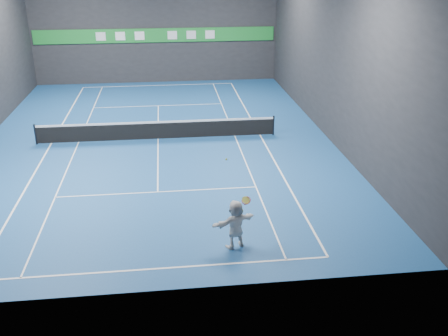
{
  "coord_description": "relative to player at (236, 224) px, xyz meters",
  "views": [
    {
      "loc": [
        0.53,
        -25.07,
        9.02
      ],
      "look_at": [
        2.6,
        -7.7,
        1.5
      ],
      "focal_mm": 40.0,
      "sensor_mm": 36.0,
      "label": 1
    }
  ],
  "objects": [
    {
      "name": "ground",
      "position": [
        -2.6,
        10.9,
        -0.85
      ],
      "size": [
        26.0,
        26.0,
        0.0
      ],
      "primitive_type": "plane",
      "color": "navy",
      "rests_on": "ground"
    },
    {
      "name": "wall_back",
      "position": [
        -2.6,
        23.9,
        3.65
      ],
      "size": [
        18.0,
        0.1,
        9.0
      ],
      "primitive_type": "cube",
      "color": "#252528",
      "rests_on": "ground"
    },
    {
      "name": "wall_front",
      "position": [
        -2.6,
        -2.1,
        3.65
      ],
      "size": [
        18.0,
        0.1,
        9.0
      ],
      "primitive_type": "cube",
      "color": "#252528",
      "rests_on": "ground"
    },
    {
      "name": "wall_right",
      "position": [
        6.4,
        10.9,
        3.65
      ],
      "size": [
        0.1,
        26.0,
        9.0
      ],
      "primitive_type": "cube",
      "color": "#252528",
      "rests_on": "ground"
    },
    {
      "name": "baseline_near",
      "position": [
        -2.6,
        -0.99,
        -0.85
      ],
      "size": [
        10.98,
        0.08,
        0.01
      ],
      "primitive_type": "cube",
      "color": "white",
      "rests_on": "ground"
    },
    {
      "name": "baseline_far",
      "position": [
        -2.6,
        22.79,
        -0.85
      ],
      "size": [
        10.98,
        0.08,
        0.01
      ],
      "primitive_type": "cube",
      "color": "white",
      "rests_on": "ground"
    },
    {
      "name": "sideline_doubles_left",
      "position": [
        -8.09,
        10.9,
        -0.85
      ],
      "size": [
        0.08,
        23.78,
        0.01
      ],
      "primitive_type": "cube",
      "color": "white",
      "rests_on": "ground"
    },
    {
      "name": "sideline_doubles_right",
      "position": [
        2.89,
        10.9,
        -0.85
      ],
      "size": [
        0.08,
        23.78,
        0.01
      ],
      "primitive_type": "cube",
      "color": "white",
      "rests_on": "ground"
    },
    {
      "name": "sideline_singles_left",
      "position": [
        -6.71,
        10.9,
        -0.85
      ],
      "size": [
        0.06,
        23.78,
        0.01
      ],
      "primitive_type": "cube",
      "color": "white",
      "rests_on": "ground"
    },
    {
      "name": "sideline_singles_right",
      "position": [
        1.51,
        10.9,
        -0.85
      ],
      "size": [
        0.06,
        23.78,
        0.01
      ],
      "primitive_type": "cube",
      "color": "white",
      "rests_on": "ground"
    },
    {
      "name": "service_line_near",
      "position": [
        -2.6,
        4.5,
        -0.85
      ],
      "size": [
        8.23,
        0.06,
        0.01
      ],
      "primitive_type": "cube",
      "color": "white",
      "rests_on": "ground"
    },
    {
      "name": "service_line_far",
      "position": [
        -2.6,
        17.3,
        -0.85
      ],
      "size": [
        8.23,
        0.06,
        0.01
      ],
      "primitive_type": "cube",
      "color": "white",
      "rests_on": "ground"
    },
    {
      "name": "center_service_line",
      "position": [
        -2.6,
        10.9,
        -0.85
      ],
      "size": [
        0.06,
        12.8,
        0.01
      ],
      "primitive_type": "cube",
      "color": "white",
      "rests_on": "ground"
    },
    {
      "name": "player",
      "position": [
        0.0,
        0.0,
        0.0
      ],
      "size": [
        1.65,
        1.09,
        1.7
      ],
      "primitive_type": "imported",
      "rotation": [
        0.0,
        0.0,
        3.55
      ],
      "color": "silver",
      "rests_on": "ground"
    },
    {
      "name": "tennis_ball",
      "position": [
        -0.3,
        0.1,
        2.28
      ],
      "size": [
        0.07,
        0.07,
        0.07
      ],
      "primitive_type": "sphere",
      "color": "yellow",
      "rests_on": "player"
    },
    {
      "name": "tennis_net",
      "position": [
        -2.6,
        10.9,
        -0.31
      ],
      "size": [
        12.5,
        0.1,
        1.07
      ],
      "color": "black",
      "rests_on": "ground"
    },
    {
      "name": "sponsor_banner",
      "position": [
        -2.6,
        23.83,
        2.65
      ],
      "size": [
        17.64,
        0.11,
        1.0
      ],
      "color": "#1D8830",
      "rests_on": "wall_back"
    },
    {
      "name": "tennis_racket",
      "position": [
        0.33,
        0.05,
        0.79
      ],
      "size": [
        0.42,
        0.37,
        0.56
      ],
      "color": "#AD1312",
      "rests_on": "player"
    }
  ]
}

